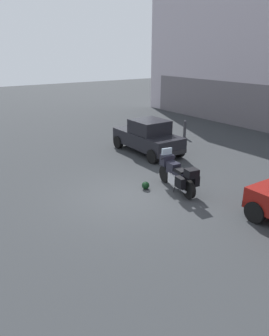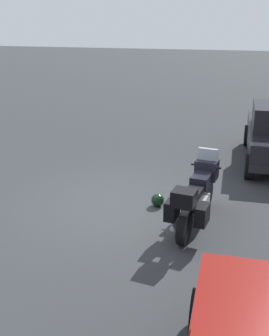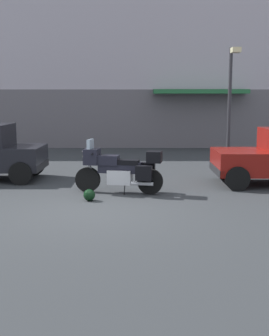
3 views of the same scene
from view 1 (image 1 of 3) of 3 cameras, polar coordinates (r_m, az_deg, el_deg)
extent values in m
plane|color=#2D3033|center=(11.11, -1.04, -5.14)|extent=(80.00, 80.00, 0.00)
cylinder|color=black|center=(12.30, 5.41, -1.04)|extent=(0.65, 0.25, 0.64)
cylinder|color=black|center=(11.04, 9.60, -3.78)|extent=(0.65, 0.25, 0.64)
cylinder|color=#B7B7BC|center=(12.13, 5.52, 0.83)|extent=(0.33, 0.13, 0.68)
cube|color=#B7B7BC|center=(11.59, 7.51, -1.95)|extent=(0.66, 0.50, 0.36)
cube|color=black|center=(11.50, 7.57, -0.84)|extent=(1.13, 0.47, 0.28)
cube|color=black|center=(11.68, 6.83, 0.46)|extent=(0.57, 0.43, 0.24)
cube|color=black|center=(11.29, 8.13, -0.50)|extent=(0.60, 0.39, 0.12)
cube|color=black|center=(12.00, 5.79, 1.45)|extent=(0.43, 0.50, 0.40)
cube|color=#8C9EAD|center=(11.94, 5.74, 2.87)|extent=(0.15, 0.41, 0.28)
sphere|color=#EAEACC|center=(12.14, 5.36, 1.70)|extent=(0.14, 0.14, 0.14)
cylinder|color=black|center=(11.90, 6.00, 1.79)|extent=(0.15, 0.62, 0.04)
cylinder|color=#B7B7BC|center=(11.07, 8.24, -3.74)|extent=(0.56, 0.19, 0.09)
cube|color=black|center=(10.88, 8.10, -2.56)|extent=(0.43, 0.27, 0.36)
cube|color=black|center=(11.18, 10.53, -2.08)|extent=(0.43, 0.27, 0.36)
cube|color=black|center=(10.72, 10.09, -0.89)|extent=(0.43, 0.46, 0.28)
cylinder|color=black|center=(11.48, 7.08, -3.59)|extent=(0.05, 0.13, 0.29)
sphere|color=black|center=(11.67, 1.97, -3.10)|extent=(0.28, 0.28, 0.28)
cube|color=black|center=(15.75, 2.30, 5.08)|extent=(3.81, 1.67, 0.68)
cube|color=black|center=(15.48, 2.67, 7.32)|extent=(1.61, 1.52, 0.64)
cube|color=#8C9EAD|center=(16.07, 1.05, 7.81)|extent=(0.07, 1.39, 0.54)
cube|color=#8C9EAD|center=(14.90, 4.41, 6.78)|extent=(0.07, 1.39, 0.51)
cube|color=black|center=(17.28, -1.39, 5.62)|extent=(0.13, 1.64, 0.20)
cube|color=black|center=(14.44, 6.67, 2.56)|extent=(0.13, 1.64, 0.20)
cylinder|color=black|center=(16.58, -2.89, 4.61)|extent=(0.64, 0.23, 0.64)
cylinder|color=black|center=(17.41, 1.50, 5.39)|extent=(0.64, 0.23, 0.64)
cylinder|color=black|center=(14.29, 3.24, 2.06)|extent=(0.64, 0.23, 0.64)
cylinder|color=black|center=(15.25, 7.90, 3.07)|extent=(0.64, 0.23, 0.64)
sphere|color=silver|center=(17.06, -2.76, 5.83)|extent=(0.14, 0.14, 0.14)
sphere|color=silver|center=(17.53, -0.24, 6.24)|extent=(0.14, 0.14, 0.14)
cube|color=black|center=(10.86, 21.59, -4.81)|extent=(0.14, 1.76, 0.20)
cylinder|color=black|center=(10.06, 20.61, -7.31)|extent=(0.64, 0.23, 0.64)
cylinder|color=#333338|center=(18.85, 8.88, 6.73)|extent=(0.16, 0.16, 0.92)
sphere|color=#333338|center=(18.75, 8.96, 8.09)|extent=(0.16, 0.16, 0.16)
camera|label=2|loc=(7.87, 53.27, 6.67)|focal=45.62mm
camera|label=3|loc=(8.68, -57.88, -5.42)|focal=47.37mm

